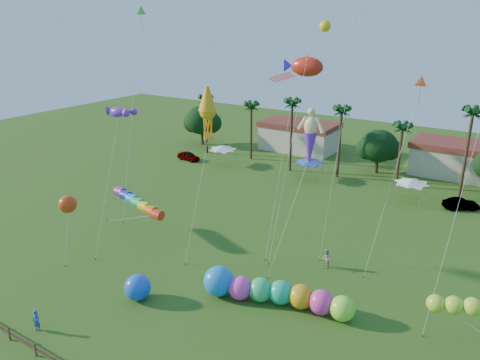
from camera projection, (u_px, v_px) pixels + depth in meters
The scene contains 19 objects.
ground at pixel (163, 339), 33.16m from camera, with size 160.00×160.00×0.00m, color #285116.
tree_line at pixel (395, 148), 64.73m from camera, with size 69.46×8.91×11.00m.
buildings_row at pixel (361, 148), 73.65m from camera, with size 35.00×7.00×4.00m.
tent_row at pixel (308, 162), 64.08m from camera, with size 31.00×4.00×0.60m.
car_a at pixel (189, 156), 73.95m from camera, with size 1.58×3.92×1.34m, color #4C4C54.
car_b at pixel (461, 204), 55.12m from camera, with size 1.40×4.01×1.32m, color #4C4C54.
spectator_a at pixel (36, 321), 33.76m from camera, with size 0.61×0.40×1.67m, color #2F48A5.
spectator_b at pixel (326, 259), 42.23m from camera, with size 0.88×0.68×1.81m, color #ABA68F.
caterpillar_inflatable at pixel (271, 292), 36.87m from camera, with size 12.23×4.75×2.50m.
blue_ball at pixel (138, 287), 37.49m from camera, with size 2.13×2.13×2.13m, color #1C58FD.
rainbow_tube at pixel (144, 211), 47.08m from camera, with size 10.37×2.72×3.61m.
green_worm at pixel (436, 303), 32.50m from camera, with size 9.99×2.97×3.51m.
orange_ball_kite at pixel (68, 204), 41.34m from camera, with size 1.62×1.77×6.70m.
merman_kite at pixel (310, 139), 38.64m from camera, with size 2.93×4.47×14.21m.
fish_kite at pixel (307, 67), 41.41m from camera, with size 4.65×5.83×18.35m.
squid_kite at pixel (208, 112), 41.16m from camera, with size 1.82×4.55×15.98m.
lobster_kite at pixel (118, 112), 43.43m from camera, with size 3.62×6.06×13.84m.
delta_kite_red at pixel (420, 86), 38.41m from camera, with size 2.34×4.98×17.04m.
delta_kite_green at pixel (141, 17), 48.38m from camera, with size 1.16×5.23×22.63m.
Camera 1 is at (19.54, -20.14, 21.65)m, focal length 35.00 mm.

